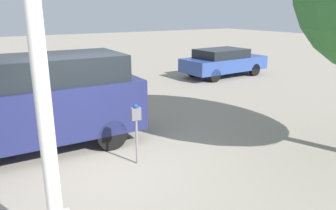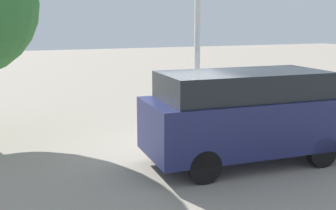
% 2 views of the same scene
% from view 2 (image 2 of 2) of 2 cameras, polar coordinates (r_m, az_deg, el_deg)
% --- Properties ---
extents(ground_plane, '(80.00, 80.00, 0.00)m').
position_cam_2_polar(ground_plane, '(11.06, 2.28, -6.23)').
color(ground_plane, gray).
extents(parking_meter_near, '(0.22, 0.14, 1.33)m').
position_cam_2_polar(parking_meter_near, '(11.10, -1.86, -0.93)').
color(parking_meter_near, gray).
rests_on(parking_meter_near, ground).
extents(lamp_post, '(0.44, 0.44, 6.80)m').
position_cam_2_polar(lamp_post, '(13.48, 3.98, 8.19)').
color(lamp_post, beige).
rests_on(lamp_post, ground).
extents(parked_van, '(4.88, 2.11, 2.19)m').
position_cam_2_polar(parked_van, '(10.05, 10.52, -1.18)').
color(parked_van, navy).
rests_on(parked_van, ground).
extents(fire_hydrant, '(0.20, 0.20, 0.77)m').
position_cam_2_polar(fire_hydrant, '(14.10, 20.43, -1.47)').
color(fire_hydrant, gold).
rests_on(fire_hydrant, ground).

